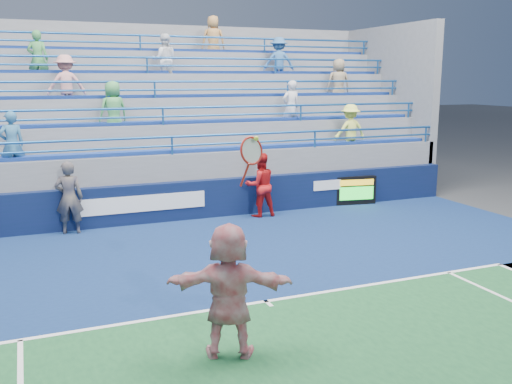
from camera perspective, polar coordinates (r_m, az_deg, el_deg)
name	(u,v)px	position (r m, az deg, el deg)	size (l,w,h in m)	color
ground	(266,302)	(10.43, 1.02, -10.98)	(120.00, 120.00, 0.00)	#333538
sponsor_wall	(176,201)	(16.20, -8.05, -0.93)	(18.00, 0.32, 1.10)	#091736
bleacher_stand	(147,151)	(19.66, -10.87, 4.09)	(18.00, 5.60, 6.13)	slate
serve_speed_board	(356,191)	(18.30, 9.94, 0.14)	(1.33, 0.35, 0.92)	black
tennis_player	(229,290)	(8.24, -2.72, -9.77)	(1.93, 1.25, 3.18)	silver
line_judge	(69,198)	(15.34, -18.19, -0.55)	(0.69, 0.45, 1.90)	#131735
ball_girl	(260,185)	(16.42, 0.42, 0.70)	(0.90, 0.70, 1.86)	red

